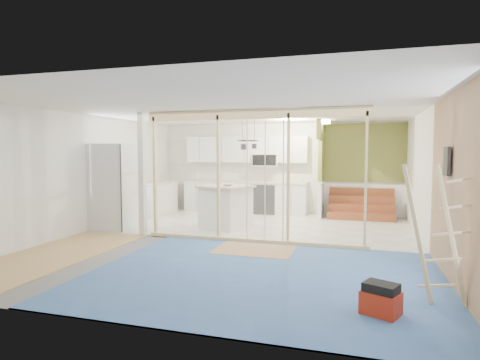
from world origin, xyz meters
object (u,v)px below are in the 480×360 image
(fridge, at_px, (114,187))
(ladder, at_px, (439,234))
(toolbox, at_px, (381,300))
(island, at_px, (226,207))

(fridge, relative_size, ladder, 1.21)
(fridge, xyz_separation_m, ladder, (6.28, -2.91, -0.15))
(fridge, xyz_separation_m, toolbox, (5.64, -3.45, -0.81))
(island, distance_m, toolbox, 5.32)
(island, xyz_separation_m, ladder, (3.83, -3.71, 0.33))
(toolbox, bearing_deg, ladder, 64.39)
(fridge, height_order, island, fridge)
(toolbox, xyz_separation_m, ladder, (0.64, 0.53, 0.66))
(island, xyz_separation_m, toolbox, (3.19, -4.24, -0.33))
(fridge, xyz_separation_m, island, (2.44, 0.80, -0.48))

